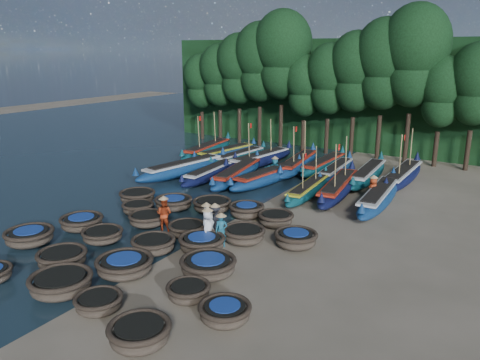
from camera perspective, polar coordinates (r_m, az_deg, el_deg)
The scene contains 60 objects.
ground at distance 24.85m, azimuth -2.30°, elevation -5.73°, with size 120.00×120.00×0.00m, color gray.
foliage_wall at distance 44.73m, azimuth 15.08°, elevation 9.92°, with size 40.00×3.00×10.00m, color black.
coracle_2 at distance 19.47m, azimuth -20.99°, elevation -11.67°, with size 2.47×2.47×0.81m.
coracle_3 at distance 17.91m, azimuth -16.85°, elevation -14.11°, with size 1.82×1.82×0.64m.
coracle_4 at distance 15.75m, azimuth -12.15°, elevation -17.83°, with size 2.05×2.05×0.80m.
coracle_5 at distance 24.62m, azimuth -24.30°, elevation -6.27°, with size 2.75×2.75×0.78m.
coracle_6 at distance 21.64m, azimuth -20.88°, elevation -8.90°, with size 2.31×2.31×0.77m.
coracle_7 at distance 20.20m, azimuth -13.90°, elevation -10.06°, with size 2.96×2.96×0.78m.
coracle_8 at distance 17.94m, azimuth -6.31°, elevation -13.35°, with size 1.68×1.68×0.66m.
coracle_9 at distance 16.58m, azimuth -1.85°, elevation -15.80°, with size 1.87×1.87×0.70m.
coracle_10 at distance 25.65m, azimuth -18.74°, elevation -4.88°, with size 2.30×2.30×0.73m.
coracle_11 at distance 23.76m, azimuth -16.42°, elevation -6.46°, with size 2.05×2.05×0.65m.
coracle_12 at distance 21.99m, azimuth -10.51°, elevation -7.73°, with size 2.12×2.12×0.74m.
coracle_13 at distance 21.77m, azimuth -4.67°, elevation -7.66°, with size 2.43×2.43×0.79m.
coracle_14 at distance 19.63m, azimuth -3.90°, elevation -10.39°, with size 2.38×2.38×0.78m.
coracle_15 at distance 27.13m, azimuth -12.33°, elevation -3.34°, with size 1.83×1.83×0.69m.
coracle_16 at distance 25.29m, azimuth -11.21°, elevation -4.68°, with size 2.32×2.32×0.70m.
coracle_17 at distance 23.69m, azimuth -6.46°, elevation -5.94°, with size 2.29×2.29×0.66m.
coracle_18 at distance 22.69m, azimuth 0.49°, elevation -6.65°, with size 2.52×2.52×0.77m.
coracle_19 at distance 22.32m, azimuth 6.82°, elevation -7.12°, with size 2.08×2.08×0.79m.
coracle_20 at distance 29.14m, azimuth -12.40°, elevation -1.95°, with size 2.52×2.52×0.75m.
coracle_21 at distance 27.56m, azimuth -8.11°, elevation -2.76°, with size 2.44×2.44×0.74m.
coracle_22 at distance 26.94m, azimuth -3.43°, elevation -3.05°, with size 2.76×2.76×0.75m.
coracle_23 at distance 25.98m, azimuth 0.80°, elevation -3.68°, with size 2.42×2.42×0.78m.
coracle_24 at distance 24.81m, azimuth 4.39°, elevation -4.74°, with size 1.91×1.91×0.75m.
long_boat_2 at distance 34.72m, azimuth -6.91°, elevation 1.44°, with size 2.94×8.89×1.58m.
long_boat_3 at distance 33.60m, azimuth -3.53°, elevation 0.91°, with size 1.95×7.76×1.37m.
long_boat_4 at distance 33.03m, azimuth -0.33°, elevation 0.78°, with size 2.94×8.54×1.52m.
long_boat_5 at distance 32.47m, azimuth 3.43°, elevation 0.46°, with size 2.52×8.34×1.48m.
long_boat_6 at distance 29.89m, azimuth 8.32°, elevation -1.15°, with size 1.81×7.37×3.14m.
long_boat_7 at distance 30.27m, azimuth 11.89°, elevation -0.93°, with size 2.62×8.68×3.72m.
long_boat_8 at distance 29.04m, azimuth 16.56°, elevation -1.98°, with size 2.03×8.68×1.53m.
long_boat_9 at distance 41.07m, azimuth -4.02°, elevation 3.72°, with size 2.64×8.75×3.75m.
long_boat_10 at distance 40.01m, azimuth -1.70°, elevation 3.33°, with size 2.56×7.70×1.37m.
long_boat_11 at distance 38.59m, azimuth -0.11°, elevation 2.85°, with size 1.93×7.55×1.33m.
long_boat_12 at distance 37.42m, azimuth 2.48°, elevation 2.55°, with size 2.62×8.61×3.69m.
long_boat_13 at distance 36.16m, azimuth 7.11°, elevation 1.99°, with size 2.68×8.70×3.73m.
long_boat_14 at distance 36.43m, azimuth 10.20°, elevation 1.87°, with size 1.56×7.93×1.40m.
long_boat_15 at distance 34.87m, azimuth 11.60°, elevation 1.13°, with size 1.80×7.54×1.33m.
long_boat_16 at distance 34.18m, azimuth 15.33°, elevation 0.70°, with size 1.97×8.44×1.49m.
long_boat_17 at distance 34.34m, azimuth 19.21°, elevation 0.50°, with size 1.63×8.85×3.76m.
fisherman_0 at distance 22.34m, azimuth -3.93°, elevation -5.64°, with size 0.75×0.98×2.01m.
fisherman_1 at distance 22.16m, azimuth -2.30°, elevation -5.93°, with size 0.70×0.65×1.80m.
fisherman_2 at distance 24.40m, azimuth -9.23°, elevation -4.01°, with size 1.00×0.86×1.97m.
fisherman_3 at distance 23.66m, azimuth -3.04°, elevation -4.74°, with size 0.65×1.04×1.75m.
fisherman_4 at distance 23.91m, azimuth -4.10°, elevation -4.51°, with size 0.63×0.96×1.71m.
fisherman_5 at distance 33.49m, azimuth 4.27°, elevation 1.44°, with size 1.58×0.70×1.84m.
fisherman_6 at distance 29.44m, azimuth 15.90°, elevation -1.07°, with size 0.53×0.81×1.86m.
tree_0 at distance 48.82m, azimuth -4.76°, elevation 11.97°, with size 3.68×3.68×8.68m.
tree_1 at distance 47.45m, azimuth -2.49°, elevation 12.72°, with size 4.09×4.09×9.65m.
tree_2 at distance 46.16m, azimuth -0.07°, elevation 13.49°, with size 4.51×4.51×10.63m.
tree_3 at distance 44.96m, azimuth 2.49°, elevation 14.28°, with size 4.92×4.92×11.60m.
tree_4 at distance 43.86m, azimuth 5.21°, elevation 15.08°, with size 5.34×5.34×12.58m.
tree_5 at distance 42.97m, azimuth 7.90°, elevation 11.39°, with size 3.68×3.68×8.68m.
tree_6 at distance 42.04m, azimuth 10.86°, elevation 12.09°, with size 4.09×4.09×9.65m.
tree_7 at distance 41.22m, azimuth 13.95°, elevation 12.79°, with size 4.51×4.51×10.63m.
tree_8 at distance 40.53m, azimuth 17.18°, elevation 13.48°, with size 4.92×4.92×11.60m.
tree_9 at distance 39.98m, azimuth 20.53°, elevation 14.15°, with size 5.34×5.34×12.58m.
tree_10 at distance 39.67m, azimuth 23.44°, elevation 9.93°, with size 3.68×3.68×8.68m.
tree_11 at distance 39.34m, azimuth 26.89°, elevation 10.49°, with size 4.09×4.09×9.65m.
Camera 1 is at (13.10, -19.08, 9.05)m, focal length 35.00 mm.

